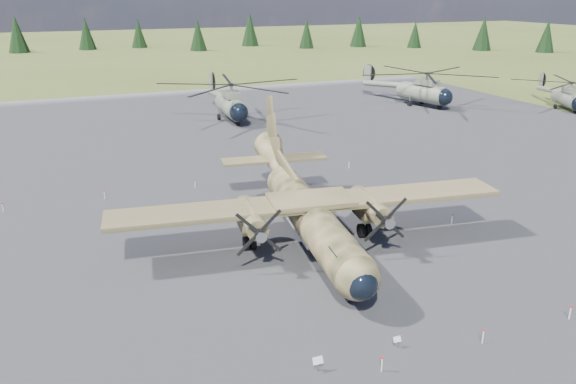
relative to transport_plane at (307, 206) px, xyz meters
name	(u,v)px	position (x,y,z in m)	size (l,w,h in m)	color
ground	(251,260)	(-4.81, -1.60, -2.63)	(500.00, 500.00, 0.00)	#58622B
apron	(212,210)	(-4.81, 8.40, -2.63)	(120.00, 120.00, 0.04)	slate
transport_plane	(307,206)	(0.00, 0.00, 0.00)	(27.87, 25.15, 9.17)	#32371D
helicopter_near	(230,94)	(6.54, 40.41, 1.11)	(21.52, 24.88, 5.28)	slate
helicopter_mid	(424,82)	(37.45, 39.25, 1.15)	(25.68, 26.76, 5.34)	slate
helicopter_far	(569,90)	(56.04, 28.31, 0.45)	(22.26, 22.26, 4.35)	slate
info_placard_left	(318,362)	(-5.61, -13.90, -2.11)	(0.51, 0.22, 0.79)	gray
info_placard_right	(397,340)	(-1.08, -13.71, -2.21)	(0.41, 0.19, 0.63)	gray
barrier_fence	(245,255)	(-5.27, -1.68, -2.13)	(33.12, 29.62, 0.85)	silver
treeline	(190,202)	(-8.68, -1.64, 2.18)	(316.19, 320.31, 10.92)	black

